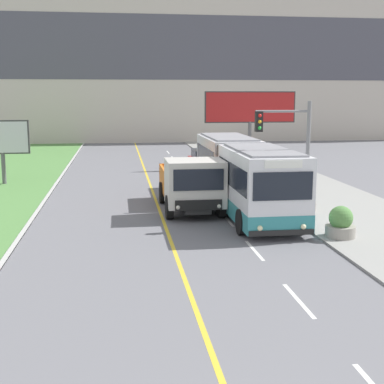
# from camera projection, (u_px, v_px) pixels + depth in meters

# --- Properties ---
(apartment_block_background) EXTENTS (80.00, 8.04, 19.75)m
(apartment_block_background) POSITION_uv_depth(u_px,v_px,m) (132.00, 54.00, 61.53)
(apartment_block_background) COLOR beige
(apartment_block_background) RESTS_ON ground_plane
(city_bus) EXTENTS (2.65, 12.75, 3.14)m
(city_bus) POSITION_uv_depth(u_px,v_px,m) (242.00, 174.00, 25.26)
(city_bus) COLOR silver
(city_bus) RESTS_ON ground_plane
(dump_truck) EXTENTS (2.58, 6.11, 2.53)m
(dump_truck) POSITION_uv_depth(u_px,v_px,m) (192.00, 185.00, 24.02)
(dump_truck) COLOR black
(dump_truck) RESTS_ON ground_plane
(car_distant) EXTENTS (1.80, 4.30, 1.45)m
(car_distant) POSITION_uv_depth(u_px,v_px,m) (204.00, 160.00, 38.05)
(car_distant) COLOR maroon
(car_distant) RESTS_ON ground_plane
(traffic_light_mast) EXTENTS (2.28, 0.32, 5.05)m
(traffic_light_mast) POSITION_uv_depth(u_px,v_px,m) (291.00, 147.00, 21.44)
(traffic_light_mast) COLOR slate
(traffic_light_mast) RESTS_ON ground_plane
(billboard_large) EXTENTS (6.59, 0.24, 5.53)m
(billboard_large) POSITION_uv_depth(u_px,v_px,m) (250.00, 109.00, 38.21)
(billboard_large) COLOR #59595B
(billboard_large) RESTS_ON ground_plane
(billboard_small) EXTENTS (3.18, 0.24, 3.82)m
(billboard_small) POSITION_uv_depth(u_px,v_px,m) (2.00, 139.00, 31.60)
(billboard_small) COLOR #59595B
(billboard_small) RESTS_ON ground_plane
(planter_round_near) EXTENTS (1.11, 1.11, 1.18)m
(planter_round_near) POSITION_uv_depth(u_px,v_px,m) (341.00, 224.00, 19.80)
(planter_round_near) COLOR gray
(planter_round_near) RESTS_ON sidewalk_right
(planter_round_second) EXTENTS (1.09, 1.09, 1.19)m
(planter_round_second) POSITION_uv_depth(u_px,v_px,m) (304.00, 200.00, 24.24)
(planter_round_second) COLOR gray
(planter_round_second) RESTS_ON sidewalk_right
(planter_round_third) EXTENTS (1.19, 1.19, 1.25)m
(planter_round_third) POSITION_uv_depth(u_px,v_px,m) (272.00, 183.00, 28.62)
(planter_round_third) COLOR gray
(planter_round_third) RESTS_ON sidewalk_right
(planter_round_far) EXTENTS (1.19, 1.19, 1.28)m
(planter_round_far) POSITION_uv_depth(u_px,v_px,m) (251.00, 171.00, 33.02)
(planter_round_far) COLOR gray
(planter_round_far) RESTS_ON sidewalk_right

